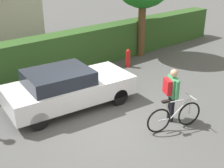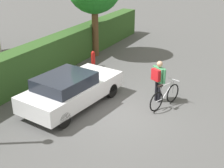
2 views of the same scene
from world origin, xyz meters
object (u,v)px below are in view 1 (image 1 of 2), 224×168
Objects in this scene: parked_car_near at (68,87)px; fire_hydrant at (128,58)px; bicycle at (174,116)px; person_rider at (171,90)px.

parked_car_near reaches higher than fire_hydrant.
bicycle is (1.61, -3.12, -0.28)m from parked_car_near.
parked_car_near is 2.52× the size of bicycle.
fire_hydrant is (2.16, 4.21, -0.59)m from person_rider.
bicycle is 5.21m from fire_hydrant.
person_rider is (0.27, 0.40, 0.59)m from bicycle.
fire_hydrant is (2.44, 4.61, 0.00)m from bicycle.
parked_car_near is 4.32m from fire_hydrant.
parked_car_near is 5.33× the size of fire_hydrant.
person_rider is (1.88, -2.72, 0.31)m from parked_car_near.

